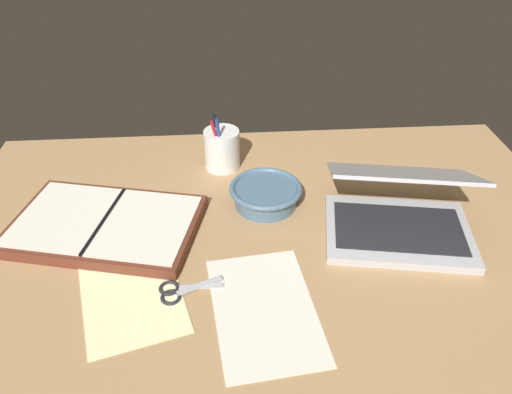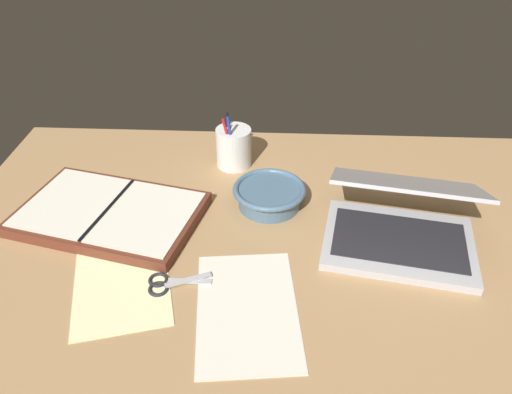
% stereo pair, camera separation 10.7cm
% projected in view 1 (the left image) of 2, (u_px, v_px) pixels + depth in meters
% --- Properties ---
extents(desk_top, '(1.40, 1.00, 0.02)m').
position_uv_depth(desk_top, '(268.00, 250.00, 1.05)').
color(desk_top, tan).
rests_on(desk_top, ground).
extents(laptop, '(0.35, 0.32, 0.17)m').
position_uv_depth(laptop, '(399.00, 211.00, 1.07)').
color(laptop, '#B7B7BC').
rests_on(laptop, desk_top).
extents(bowl, '(0.17, 0.17, 0.05)m').
position_uv_depth(bowl, '(266.00, 194.00, 1.15)').
color(bowl, slate).
rests_on(bowl, desk_top).
extents(pen_cup, '(0.09, 0.09, 0.15)m').
position_uv_depth(pen_cup, '(222.00, 149.00, 1.27)').
color(pen_cup, white).
rests_on(pen_cup, desk_top).
extents(planner, '(0.44, 0.34, 0.03)m').
position_uv_depth(planner, '(105.00, 225.00, 1.08)').
color(planner, brown).
rests_on(planner, desk_top).
extents(scissors, '(0.12, 0.07, 0.01)m').
position_uv_depth(scissors, '(177.00, 291.00, 0.94)').
color(scissors, '#B7B7BC').
rests_on(scissors, desk_top).
extents(paper_sheet_front, '(0.21, 0.31, 0.00)m').
position_uv_depth(paper_sheet_front, '(264.00, 309.00, 0.90)').
color(paper_sheet_front, silver).
rests_on(paper_sheet_front, desk_top).
extents(paper_sheet_beside_planner, '(0.25, 0.32, 0.00)m').
position_uv_depth(paper_sheet_beside_planner, '(130.00, 289.00, 0.94)').
color(paper_sheet_beside_planner, '#F4EFB2').
rests_on(paper_sheet_beside_planner, desk_top).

